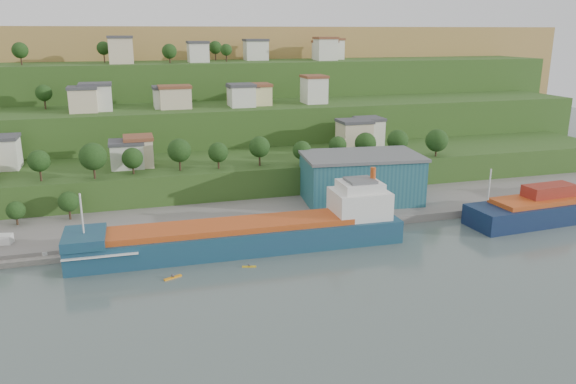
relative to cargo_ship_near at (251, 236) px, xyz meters
name	(u,v)px	position (x,y,z in m)	size (l,w,h in m)	color
ground	(251,267)	(-2.36, -9.65, -2.96)	(500.00, 500.00, 0.00)	#455451
quay	(302,216)	(17.64, 18.35, -2.96)	(220.00, 26.00, 4.00)	slate
hillside	(174,131)	(-2.35, 159.08, -2.89)	(360.00, 211.01, 96.00)	#284719
cargo_ship_near	(251,236)	(0.00, 0.00, 0.00)	(72.31, 12.79, 18.54)	#164252
warehouse	(361,178)	(34.91, 21.02, 5.47)	(32.87, 22.24, 12.80)	#205060
dinghy	(51,252)	(-41.71, 6.39, -1.38)	(3.78, 1.42, 0.76)	silver
kayak_orange	(173,277)	(-18.07, -10.78, -2.69)	(3.61, 2.10, 0.92)	orange
kayak_yellow	(249,266)	(-2.68, -9.70, -2.75)	(2.88, 1.22, 0.71)	gold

